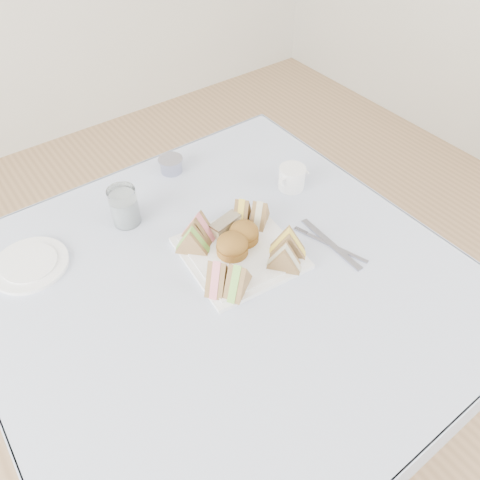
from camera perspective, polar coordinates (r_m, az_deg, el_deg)
floor at (r=1.71m, az=-1.26°, el=-21.01°), size 4.00×4.00×0.00m
table at (r=1.37m, az=-1.51°, el=-14.89°), size 0.90×0.90×0.74m
tablecloth at (r=1.07m, az=-1.89°, el=-4.96°), size 1.02×1.02×0.01m
serving_plate at (r=1.11m, az=-0.00°, el=-1.59°), size 0.28×0.28×0.01m
sandwich_fl_a at (r=1.01m, az=-2.76°, el=-4.05°), size 0.09×0.08×0.08m
sandwich_fl_b at (r=1.00m, az=-0.28°, el=-4.54°), size 0.09×0.08×0.08m
sandwich_fr_a at (r=1.08m, az=5.88°, el=-0.20°), size 0.09×0.09×0.08m
sandwich_fr_b at (r=1.05m, az=5.44°, el=-2.02°), size 0.08×0.08×0.07m
sandwich_bl_a at (r=1.09m, az=-5.84°, el=0.11°), size 0.08×0.08×0.07m
sandwich_bl_b at (r=1.12m, az=-5.12°, el=1.76°), size 0.08×0.09×0.07m
sandwich_br_a at (r=1.15m, az=2.42°, el=3.42°), size 0.08×0.08×0.07m
sandwich_br_b at (r=1.16m, az=0.24°, el=3.75°), size 0.08×0.08×0.07m
scone_left at (r=1.08m, az=-0.94°, el=-0.66°), size 0.08×0.08×0.05m
scone_right at (r=1.11m, az=0.49°, el=0.86°), size 0.09×0.09×0.05m
pastry_slice at (r=1.14m, az=-1.77°, el=1.78°), size 0.08×0.05×0.04m
side_plate at (r=1.19m, az=-24.21°, el=-2.76°), size 0.18×0.18×0.01m
water_glass at (r=1.20m, az=-13.94°, el=4.02°), size 0.09×0.09×0.10m
tea_strainer at (r=1.36m, az=-8.39°, el=8.98°), size 0.08×0.08×0.04m
knife at (r=1.16m, az=11.00°, el=-0.45°), size 0.02×0.20×0.00m
fork at (r=1.15m, az=11.66°, el=-0.92°), size 0.06×0.16×0.00m
creamer_jug at (r=1.29m, az=6.33°, el=7.55°), size 0.08×0.08×0.06m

